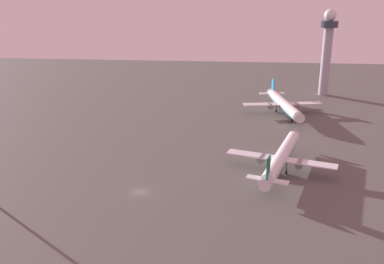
% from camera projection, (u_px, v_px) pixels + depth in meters
% --- Properties ---
extents(ground_plane, '(416.00, 416.00, 0.00)m').
position_uv_depth(ground_plane, '(140.00, 192.00, 111.11)').
color(ground_plane, '#56544F').
extents(control_tower, '(8.00, 8.00, 40.69)m').
position_uv_depth(control_tower, '(327.00, 47.00, 204.12)').
color(control_tower, '#A8A8B2').
rests_on(control_tower, ground).
extents(airplane_near_gate, '(31.04, 39.49, 10.36)m').
position_uv_depth(airplane_near_gate, '(281.00, 158.00, 122.78)').
color(airplane_near_gate, white).
rests_on(airplane_near_gate, ground).
extents(airplane_terminal_side, '(33.28, 42.54, 10.96)m').
position_uv_depth(airplane_terminal_side, '(283.00, 104.00, 178.95)').
color(airplane_terminal_side, silver).
rests_on(airplane_terminal_side, ground).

